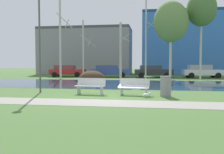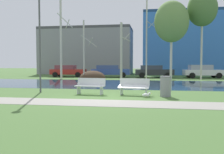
{
  "view_description": "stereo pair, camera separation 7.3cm",
  "coord_description": "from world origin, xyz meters",
  "px_view_note": "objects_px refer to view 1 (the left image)",
  "views": [
    {
      "loc": [
        1.99,
        -11.96,
        1.66
      ],
      "look_at": [
        -0.09,
        1.78,
        0.9
      ],
      "focal_mm": 39.76,
      "sensor_mm": 36.0,
      "label": 1
    },
    {
      "loc": [
        2.07,
        -11.94,
        1.66
      ],
      "look_at": [
        -0.09,
        1.78,
        0.9
      ],
      "focal_mm": 39.76,
      "sensor_mm": 36.0,
      "label": 2
    }
  ],
  "objects_px": {
    "seagull": "(147,95)",
    "parked_sedan_second_blue": "(109,71)",
    "bench_right": "(134,86)",
    "parked_van_nearest_red": "(67,71)",
    "bench_left": "(90,86)",
    "parked_wagon_fourth_white": "(202,71)",
    "streetlamp": "(39,26)",
    "parked_hatch_third_dark": "(153,71)",
    "trash_bin": "(166,86)"
  },
  "relations": [
    {
      "from": "parked_hatch_third_dark",
      "to": "parked_wagon_fourth_white",
      "type": "xyz_separation_m",
      "value": [
        5.58,
        0.15,
        0.02
      ]
    },
    {
      "from": "trash_bin",
      "to": "parked_hatch_third_dark",
      "type": "xyz_separation_m",
      "value": [
        -0.44,
        17.0,
        0.24
      ]
    },
    {
      "from": "seagull",
      "to": "parked_wagon_fourth_white",
      "type": "xyz_separation_m",
      "value": [
        6.07,
        17.64,
        0.66
      ]
    },
    {
      "from": "bench_left",
      "to": "trash_bin",
      "type": "xyz_separation_m",
      "value": [
        3.97,
        -0.38,
        0.06
      ]
    },
    {
      "from": "parked_van_nearest_red",
      "to": "parked_hatch_third_dark",
      "type": "xyz_separation_m",
      "value": [
        10.55,
        -0.02,
        -0.0
      ]
    },
    {
      "from": "bench_left",
      "to": "parked_wagon_fourth_white",
      "type": "relative_size",
      "value": 0.37
    },
    {
      "from": "seagull",
      "to": "parked_sedan_second_blue",
      "type": "xyz_separation_m",
      "value": [
        -4.7,
        17.54,
        0.64
      ]
    },
    {
      "from": "trash_bin",
      "to": "seagull",
      "type": "height_order",
      "value": "trash_bin"
    },
    {
      "from": "trash_bin",
      "to": "parked_van_nearest_red",
      "type": "height_order",
      "value": "parked_van_nearest_red"
    },
    {
      "from": "seagull",
      "to": "streetlamp",
      "type": "height_order",
      "value": "streetlamp"
    },
    {
      "from": "bench_left",
      "to": "parked_hatch_third_dark",
      "type": "height_order",
      "value": "parked_hatch_third_dark"
    },
    {
      "from": "trash_bin",
      "to": "streetlamp",
      "type": "relative_size",
      "value": 0.18
    },
    {
      "from": "bench_right",
      "to": "parked_hatch_third_dark",
      "type": "xyz_separation_m",
      "value": [
        1.17,
        16.62,
        0.3
      ]
    },
    {
      "from": "streetlamp",
      "to": "parked_wagon_fourth_white",
      "type": "distance_m",
      "value": 20.62
    },
    {
      "from": "streetlamp",
      "to": "parked_van_nearest_red",
      "type": "distance_m",
      "value": 17.01
    },
    {
      "from": "parked_sedan_second_blue",
      "to": "bench_right",
      "type": "bearing_deg",
      "value": -76.42
    },
    {
      "from": "seagull",
      "to": "parked_sedan_second_blue",
      "type": "relative_size",
      "value": 0.1
    },
    {
      "from": "parked_wagon_fourth_white",
      "to": "bench_left",
      "type": "bearing_deg",
      "value": -118.49
    },
    {
      "from": "parked_sedan_second_blue",
      "to": "parked_wagon_fourth_white",
      "type": "distance_m",
      "value": 10.77
    },
    {
      "from": "parked_sedan_second_blue",
      "to": "parked_wagon_fourth_white",
      "type": "xyz_separation_m",
      "value": [
        10.77,
        0.09,
        0.02
      ]
    },
    {
      "from": "bench_left",
      "to": "parked_wagon_fourth_white",
      "type": "height_order",
      "value": "parked_wagon_fourth_white"
    },
    {
      "from": "bench_right",
      "to": "parked_wagon_fourth_white",
      "type": "distance_m",
      "value": 18.08
    },
    {
      "from": "trash_bin",
      "to": "parked_sedan_second_blue",
      "type": "height_order",
      "value": "parked_sedan_second_blue"
    },
    {
      "from": "trash_bin",
      "to": "parked_sedan_second_blue",
      "type": "bearing_deg",
      "value": 108.29
    },
    {
      "from": "parked_sedan_second_blue",
      "to": "trash_bin",
      "type": "bearing_deg",
      "value": -71.71
    },
    {
      "from": "bench_left",
      "to": "parked_hatch_third_dark",
      "type": "xyz_separation_m",
      "value": [
        3.53,
        16.62,
        0.3
      ]
    },
    {
      "from": "bench_right",
      "to": "parked_sedan_second_blue",
      "type": "xyz_separation_m",
      "value": [
        -4.03,
        16.68,
        0.31
      ]
    },
    {
      "from": "bench_left",
      "to": "seagull",
      "type": "bearing_deg",
      "value": -15.9
    },
    {
      "from": "parked_van_nearest_red",
      "to": "parked_hatch_third_dark",
      "type": "relative_size",
      "value": 0.96
    },
    {
      "from": "seagull",
      "to": "bench_left",
      "type": "bearing_deg",
      "value": 164.1
    },
    {
      "from": "bench_right",
      "to": "trash_bin",
      "type": "bearing_deg",
      "value": -13.13
    },
    {
      "from": "streetlamp",
      "to": "parked_hatch_third_dark",
      "type": "relative_size",
      "value": 1.26
    },
    {
      "from": "seagull",
      "to": "parked_sedan_second_blue",
      "type": "height_order",
      "value": "parked_sedan_second_blue"
    },
    {
      "from": "bench_left",
      "to": "parked_sedan_second_blue",
      "type": "relative_size",
      "value": 0.35
    },
    {
      "from": "bench_left",
      "to": "parked_sedan_second_blue",
      "type": "distance_m",
      "value": 16.77
    },
    {
      "from": "parked_van_nearest_red",
      "to": "parked_hatch_third_dark",
      "type": "height_order",
      "value": "parked_van_nearest_red"
    },
    {
      "from": "parked_van_nearest_red",
      "to": "bench_left",
      "type": "bearing_deg",
      "value": -67.13
    },
    {
      "from": "bench_left",
      "to": "parked_van_nearest_red",
      "type": "height_order",
      "value": "parked_van_nearest_red"
    },
    {
      "from": "bench_right",
      "to": "parked_sedan_second_blue",
      "type": "height_order",
      "value": "parked_sedan_second_blue"
    },
    {
      "from": "bench_right",
      "to": "parked_sedan_second_blue",
      "type": "bearing_deg",
      "value": 103.58
    },
    {
      "from": "bench_left",
      "to": "parked_wagon_fourth_white",
      "type": "xyz_separation_m",
      "value": [
        9.1,
        16.77,
        0.32
      ]
    },
    {
      "from": "parked_van_nearest_red",
      "to": "parked_wagon_fourth_white",
      "type": "relative_size",
      "value": 0.96
    },
    {
      "from": "streetlamp",
      "to": "parked_van_nearest_red",
      "type": "height_order",
      "value": "streetlamp"
    },
    {
      "from": "bench_right",
      "to": "trash_bin",
      "type": "distance_m",
      "value": 1.65
    },
    {
      "from": "bench_right",
      "to": "parked_hatch_third_dark",
      "type": "relative_size",
      "value": 0.36
    },
    {
      "from": "parked_van_nearest_red",
      "to": "trash_bin",
      "type": "bearing_deg",
      "value": -57.15
    },
    {
      "from": "bench_right",
      "to": "trash_bin",
      "type": "relative_size",
      "value": 1.6
    },
    {
      "from": "bench_right",
      "to": "seagull",
      "type": "relative_size",
      "value": 3.6
    },
    {
      "from": "bench_left",
      "to": "streetlamp",
      "type": "height_order",
      "value": "streetlamp"
    },
    {
      "from": "streetlamp",
      "to": "parked_sedan_second_blue",
      "type": "distance_m",
      "value": 16.64
    }
  ]
}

